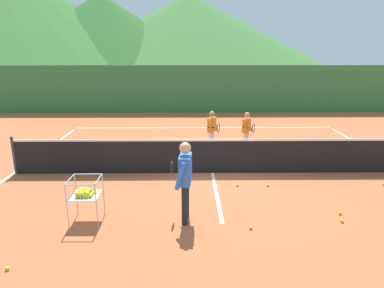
# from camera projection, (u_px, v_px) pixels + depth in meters

# --- Properties ---
(ground_plane) EXTENTS (120.00, 120.00, 0.00)m
(ground_plane) POSITION_uv_depth(u_px,v_px,m) (212.00, 173.00, 9.46)
(ground_plane) COLOR #BC6038
(line_baseline_far) EXTENTS (11.03, 0.08, 0.01)m
(line_baseline_far) POSITION_uv_depth(u_px,v_px,m) (204.00, 128.00, 14.85)
(line_baseline_far) COLOR white
(line_baseline_far) RESTS_ON ground
(line_sideline_west) EXTENTS (0.08, 10.58, 0.01)m
(line_sideline_west) POSITION_uv_depth(u_px,v_px,m) (13.00, 174.00, 9.40)
(line_sideline_west) COLOR white
(line_sideline_west) RESTS_ON ground
(line_service_center) EXTENTS (0.08, 5.71, 0.01)m
(line_service_center) POSITION_uv_depth(u_px,v_px,m) (212.00, 173.00, 9.46)
(line_service_center) COLOR white
(line_service_center) RESTS_ON ground
(tennis_net) EXTENTS (10.91, 0.08, 1.05)m
(tennis_net) POSITION_uv_depth(u_px,v_px,m) (213.00, 156.00, 9.33)
(tennis_net) COLOR #333338
(tennis_net) RESTS_ON ground
(instructor) EXTENTS (0.43, 0.77, 1.63)m
(instructor) POSITION_uv_depth(u_px,v_px,m) (185.00, 175.00, 6.59)
(instructor) COLOR black
(instructor) RESTS_ON ground
(student_0) EXTENTS (0.42, 0.72, 1.36)m
(student_0) POSITION_uv_depth(u_px,v_px,m) (212.00, 127.00, 11.26)
(student_0) COLOR silver
(student_0) RESTS_ON ground
(student_1) EXTENTS (0.41, 0.71, 1.31)m
(student_1) POSITION_uv_depth(u_px,v_px,m) (247.00, 128.00, 11.35)
(student_1) COLOR silver
(student_1) RESTS_ON ground
(ball_cart) EXTENTS (0.58, 0.58, 0.90)m
(ball_cart) POSITION_uv_depth(u_px,v_px,m) (85.00, 193.00, 6.68)
(ball_cart) COLOR #B7B7BC
(ball_cart) RESTS_ON ground
(tennis_ball_0) EXTENTS (0.07, 0.07, 0.07)m
(tennis_ball_0) POSITION_uv_depth(u_px,v_px,m) (237.00, 185.00, 8.53)
(tennis_ball_0) COLOR yellow
(tennis_ball_0) RESTS_ON ground
(tennis_ball_1) EXTENTS (0.07, 0.07, 0.07)m
(tennis_ball_1) POSITION_uv_depth(u_px,v_px,m) (384.00, 184.00, 8.59)
(tennis_ball_1) COLOR yellow
(tennis_ball_1) RESTS_ON ground
(tennis_ball_2) EXTENTS (0.07, 0.07, 0.07)m
(tennis_ball_2) POSITION_uv_depth(u_px,v_px,m) (251.00, 228.00, 6.50)
(tennis_ball_2) COLOR yellow
(tennis_ball_2) RESTS_ON ground
(tennis_ball_3) EXTENTS (0.07, 0.07, 0.07)m
(tennis_ball_3) POSITION_uv_depth(u_px,v_px,m) (7.00, 268.00, 5.30)
(tennis_ball_3) COLOR yellow
(tennis_ball_3) RESTS_ON ground
(tennis_ball_4) EXTENTS (0.07, 0.07, 0.07)m
(tennis_ball_4) POSITION_uv_depth(u_px,v_px,m) (340.00, 213.00, 7.07)
(tennis_ball_4) COLOR yellow
(tennis_ball_4) RESTS_ON ground
(tennis_ball_6) EXTENTS (0.07, 0.07, 0.07)m
(tennis_ball_6) POSITION_uv_depth(u_px,v_px,m) (342.00, 221.00, 6.76)
(tennis_ball_6) COLOR yellow
(tennis_ball_6) RESTS_ON ground
(tennis_ball_7) EXTENTS (0.07, 0.07, 0.07)m
(tennis_ball_7) POSITION_uv_depth(u_px,v_px,m) (268.00, 185.00, 8.53)
(tennis_ball_7) COLOR yellow
(tennis_ball_7) RESTS_ON ground
(windscreen_fence) EXTENTS (24.28, 0.08, 2.49)m
(windscreen_fence) POSITION_uv_depth(u_px,v_px,m) (201.00, 89.00, 18.07)
(windscreen_fence) COLOR #33753D
(windscreen_fence) RESTS_ON ground
(hill_1) EXTENTS (36.82, 36.82, 10.91)m
(hill_1) POSITION_uv_depth(u_px,v_px,m) (102.00, 33.00, 49.97)
(hill_1) COLOR #2D6628
(hill_1) RESTS_ON ground
(hill_2) EXTENTS (46.12, 46.12, 11.58)m
(hill_2) POSITION_uv_depth(u_px,v_px,m) (189.00, 32.00, 54.55)
(hill_2) COLOR #427A38
(hill_2) RESTS_ON ground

